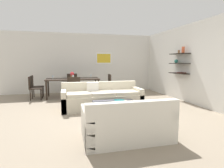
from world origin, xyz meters
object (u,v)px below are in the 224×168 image
(coffee_table, at_px, (118,111))
(dining_table, at_px, (73,80))
(apple_on_coffee_table, at_px, (105,103))
(centerpiece_vase, at_px, (72,75))
(dining_chair_left_far, at_px, (35,85))
(dining_chair_right_far, at_px, (107,83))
(candle_jar, at_px, (125,102))
(loveseat_white, at_px, (127,124))
(wine_glass_left_near, at_px, (53,76))
(dining_chair_head, at_px, (72,82))
(wine_glass_foot, at_px, (73,76))
(wine_glass_right_far, at_px, (91,75))
(dining_chair_foot, at_px, (74,87))
(dining_chair_left_near, at_px, (33,86))
(sofa_beige, at_px, (102,99))
(decorative_bowl, at_px, (119,101))

(coffee_table, bearing_deg, dining_table, 107.37)
(apple_on_coffee_table, xyz_separation_m, centerpiece_vase, (-0.68, 3.09, 0.47))
(dining_chair_left_far, height_order, dining_chair_right_far, same)
(dining_chair_right_far, bearing_deg, candle_jar, -94.75)
(loveseat_white, xyz_separation_m, wine_glass_left_near, (-1.55, 4.23, 0.57))
(candle_jar, xyz_separation_m, dining_chair_head, (-1.16, 4.02, 0.08))
(wine_glass_foot, xyz_separation_m, centerpiece_vase, (-0.02, 0.33, 0.02))
(wine_glass_foot, relative_size, wine_glass_left_near, 1.07)
(dining_chair_right_far, height_order, wine_glass_right_far, wine_glass_right_far)
(dining_chair_foot, height_order, wine_glass_foot, wine_glass_foot)
(coffee_table, relative_size, dining_chair_left_near, 1.21)
(sofa_beige, distance_m, dining_chair_left_far, 3.13)
(apple_on_coffee_table, distance_m, wine_glass_foot, 2.87)
(coffee_table, distance_m, dining_chair_right_far, 3.36)
(sofa_beige, xyz_separation_m, dining_chair_right_far, (0.65, 2.18, 0.21))
(decorative_bowl, xyz_separation_m, dining_chair_left_far, (-2.47, 3.27, 0.08))
(loveseat_white, distance_m, dining_chair_left_far, 5.06)
(sofa_beige, xyz_separation_m, apple_on_coffee_table, (-0.13, -1.13, 0.13))
(loveseat_white, height_order, candle_jar, loveseat_white)
(dining_chair_left_near, bearing_deg, decorative_bowl, -49.43)
(dining_chair_foot, distance_m, wine_glass_foot, 0.59)
(wine_glass_foot, height_order, wine_glass_left_near, wine_glass_foot)
(dining_chair_left_far, bearing_deg, decorative_bowl, -52.93)
(decorative_bowl, xyz_separation_m, dining_chair_left_near, (-2.47, 2.88, 0.08))
(sofa_beige, relative_size, centerpiece_vase, 9.02)
(centerpiece_vase, bearing_deg, dining_chair_foot, -88.42)
(wine_glass_left_near, bearing_deg, loveseat_white, -69.93)
(decorative_bowl, bearing_deg, candle_jar, -38.73)
(sofa_beige, relative_size, dining_chair_left_near, 2.72)
(dining_chair_left_far, bearing_deg, dining_chair_right_far, 0.00)
(dining_chair_foot, relative_size, centerpiece_vase, 3.31)
(coffee_table, bearing_deg, dining_chair_head, 103.87)
(wine_glass_right_far, height_order, centerpiece_vase, centerpiece_vase)
(candle_jar, relative_size, dining_chair_left_far, 0.10)
(loveseat_white, distance_m, wine_glass_foot, 4.09)
(dining_table, bearing_deg, dining_chair_head, 90.00)
(decorative_bowl, height_order, wine_glass_right_far, wine_glass_right_far)
(decorative_bowl, distance_m, dining_chair_left_near, 3.80)
(decorative_bowl, relative_size, wine_glass_right_far, 2.14)
(apple_on_coffee_table, bearing_deg, dining_chair_head, 99.51)
(sofa_beige, height_order, wine_glass_right_far, wine_glass_right_far)
(wine_glass_left_near, bearing_deg, dining_table, 8.08)
(apple_on_coffee_table, relative_size, dining_chair_head, 0.09)
(dining_chair_foot, height_order, wine_glass_left_near, wine_glass_left_near)
(apple_on_coffee_table, bearing_deg, loveseat_white, -83.51)
(loveseat_white, relative_size, apple_on_coffee_table, 19.09)
(dining_table, relative_size, dining_chair_head, 2.35)
(dining_chair_head, distance_m, dining_chair_left_near, 1.77)
(dining_chair_head, relative_size, dining_chair_foot, 1.00)
(apple_on_coffee_table, relative_size, wine_glass_right_far, 0.55)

